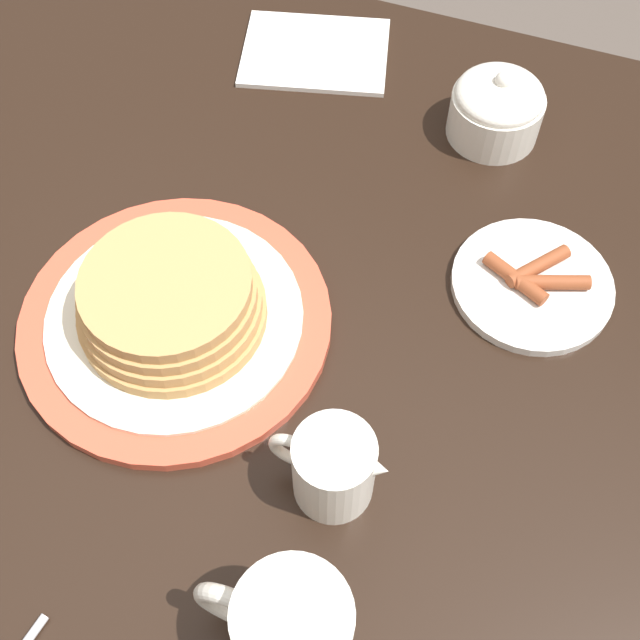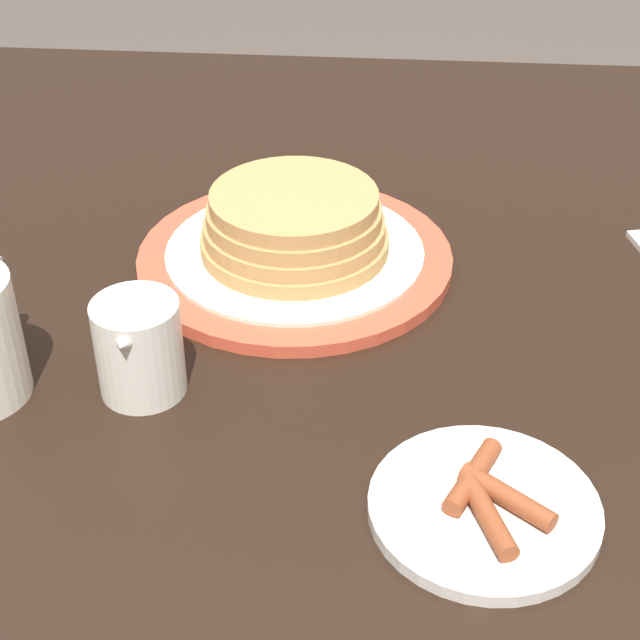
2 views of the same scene
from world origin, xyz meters
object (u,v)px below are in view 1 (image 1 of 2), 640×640
Objects in this scene: napkin at (315,52)px; creamer_pitcher at (334,468)px; coffee_mug at (289,629)px; sugar_bowl at (497,108)px; pancake_plate at (172,309)px; side_plate_bacon at (532,283)px.

creamer_pitcher is at bearing 112.19° from napkin.
coffee_mug reaches higher than sugar_bowl.
coffee_mug is at bearing 132.30° from pancake_plate.
sugar_bowl is at bearing -91.17° from coffee_mug.
napkin is at bearing -37.66° from side_plate_bacon.
sugar_bowl reaches higher than side_plate_bacon.
side_plate_bacon reaches higher than napkin.
creamer_pitcher is (0.01, -0.13, -0.01)m from coffee_mug.
pancake_plate is 1.46× the size of napkin.
creamer_pitcher is 1.03× the size of sugar_bowl.
sugar_bowl is 0.50× the size of napkin.
coffee_mug is (-0.20, 0.22, 0.02)m from pancake_plate.
napkin is at bearing -70.97° from coffee_mug.
pancake_plate is 0.21m from creamer_pitcher.
pancake_plate is at bearing 91.65° from napkin.
coffee_mug reaches higher than napkin.
creamer_pitcher is at bearing -84.47° from coffee_mug.
side_plate_bacon is at bearing -104.42° from coffee_mug.
coffee_mug is 0.59× the size of napkin.
pancake_plate is 0.40m from napkin.
coffee_mug is 0.13m from creamer_pitcher.
coffee_mug is at bearing 109.03° from napkin.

